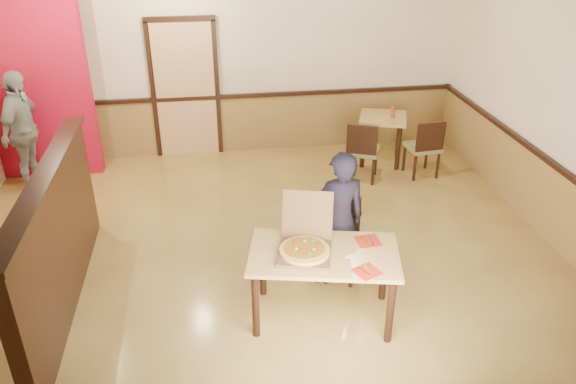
% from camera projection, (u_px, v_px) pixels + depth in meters
% --- Properties ---
extents(floor, '(7.00, 7.00, 0.00)m').
position_uv_depth(floor, '(263.00, 273.00, 6.18)').
color(floor, tan).
rests_on(floor, ground).
extents(ceiling, '(7.00, 7.00, 0.00)m').
position_uv_depth(ceiling, '(257.00, 10.00, 4.88)').
color(ceiling, black).
rests_on(ceiling, wall_back).
extents(wall_back, '(7.00, 0.00, 7.00)m').
position_uv_depth(wall_back, '(236.00, 65.00, 8.60)').
color(wall_back, '#FFEAC7').
rests_on(wall_back, floor).
extents(wainscot_back, '(7.00, 0.04, 0.90)m').
position_uv_depth(wainscot_back, '(239.00, 124.00, 9.01)').
color(wainscot_back, olive).
rests_on(wainscot_back, floor).
extents(chair_rail_back, '(7.00, 0.06, 0.06)m').
position_uv_depth(chair_rail_back, '(238.00, 96.00, 8.78)').
color(chair_rail_back, black).
rests_on(chair_rail_back, wall_back).
extents(wainscot_right, '(0.04, 7.00, 0.90)m').
position_uv_depth(wainscot_right, '(563.00, 214.00, 6.43)').
color(wainscot_right, olive).
rests_on(wainscot_right, floor).
extents(chair_rail_right, '(0.06, 7.00, 0.06)m').
position_uv_depth(chair_rail_right, '(571.00, 177.00, 6.21)').
color(chair_rail_right, black).
rests_on(chair_rail_right, wall_right).
extents(back_door, '(0.90, 0.06, 2.10)m').
position_uv_depth(back_door, '(186.00, 90.00, 8.62)').
color(back_door, tan).
rests_on(back_door, wall_back).
extents(booth_partition, '(0.20, 3.10, 1.44)m').
position_uv_depth(booth_partition, '(58.00, 241.00, 5.40)').
color(booth_partition, black).
rests_on(booth_partition, floor).
extents(red_accent_panel, '(1.60, 0.20, 2.78)m').
position_uv_depth(red_accent_panel, '(30.00, 82.00, 7.78)').
color(red_accent_panel, '#AD0C28').
rests_on(red_accent_panel, floor).
extents(main_table, '(1.52, 1.07, 0.74)m').
position_uv_depth(main_table, '(324.00, 262.00, 5.25)').
color(main_table, tan).
rests_on(main_table, floor).
extents(diner_chair, '(0.56, 0.56, 0.88)m').
position_uv_depth(diner_chair, '(339.00, 234.00, 5.99)').
color(diner_chair, olive).
rests_on(diner_chair, floor).
extents(side_chair_left, '(0.58, 0.58, 0.90)m').
position_uv_depth(side_chair_left, '(362.00, 149.00, 8.00)').
color(side_chair_left, olive).
rests_on(side_chair_left, floor).
extents(side_chair_right, '(0.48, 0.48, 0.89)m').
position_uv_depth(side_chair_right, '(425.00, 146.00, 8.12)').
color(side_chair_right, olive).
rests_on(side_chair_right, floor).
extents(side_table, '(0.88, 0.88, 0.74)m').
position_uv_depth(side_table, '(382.00, 127.00, 8.56)').
color(side_table, tan).
rests_on(side_table, floor).
extents(diner, '(0.58, 0.41, 1.50)m').
position_uv_depth(diner, '(339.00, 219.00, 5.73)').
color(diner, black).
rests_on(diner, floor).
extents(passerby, '(0.61, 1.05, 1.68)m').
position_uv_depth(passerby, '(23.00, 131.00, 7.67)').
color(passerby, '#93949B').
rests_on(passerby, floor).
extents(pizza_box, '(0.61, 0.67, 0.51)m').
position_uv_depth(pizza_box, '(305.00, 246.00, 5.18)').
color(pizza_box, brown).
rests_on(pizza_box, main_table).
extents(pizza, '(0.61, 0.61, 0.03)m').
position_uv_depth(pizza, '(305.00, 250.00, 5.14)').
color(pizza, '#F9C75A').
rests_on(pizza, pizza_box).
extents(napkin_near, '(0.27, 0.27, 0.01)m').
position_uv_depth(napkin_near, '(367.00, 272.00, 4.93)').
color(napkin_near, red).
rests_on(napkin_near, main_table).
extents(napkin_far, '(0.24, 0.24, 0.01)m').
position_uv_depth(napkin_far, '(368.00, 241.00, 5.37)').
color(napkin_far, red).
rests_on(napkin_far, main_table).
extents(condiment, '(0.07, 0.07, 0.16)m').
position_uv_depth(condiment, '(393.00, 112.00, 8.41)').
color(condiment, '#913F1A').
rests_on(condiment, side_table).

